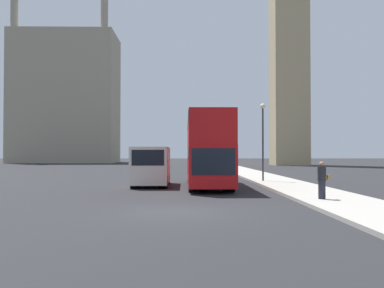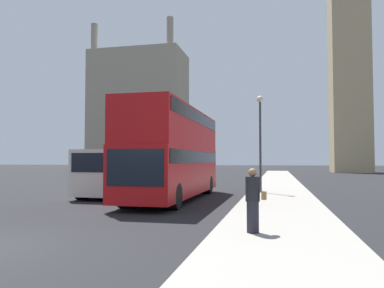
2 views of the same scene
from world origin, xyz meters
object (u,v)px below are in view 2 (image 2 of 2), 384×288
Objects in this scene: pedestrian at (253,200)px; street_lamp at (260,128)px; white_van at (114,172)px; parked_sedan at (179,173)px; red_double_decker_bus at (174,150)px.

street_lamp reaches higher than pedestrian.
parked_sedan is at bearing 93.39° from white_van.
red_double_decker_bus reaches higher than white_van.
parked_sedan is at bearing 108.56° from pedestrian.
street_lamp is (-0.31, 11.90, 2.80)m from pedestrian.
parked_sedan is (-8.95, 26.64, -0.24)m from pedestrian.
red_double_decker_bus is 1.91× the size of white_van.
white_van is at bearing -160.56° from street_lamp.
street_lamp is at bearing 91.49° from pedestrian.
red_double_decker_bus is 9.67m from pedestrian.
street_lamp reaches higher than white_van.
street_lamp is at bearing 19.44° from white_van.
street_lamp is (4.06, 3.40, 1.31)m from red_double_decker_bus.
pedestrian is at bearing -62.78° from red_double_decker_bus.
white_van reaches higher than parked_sedan.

